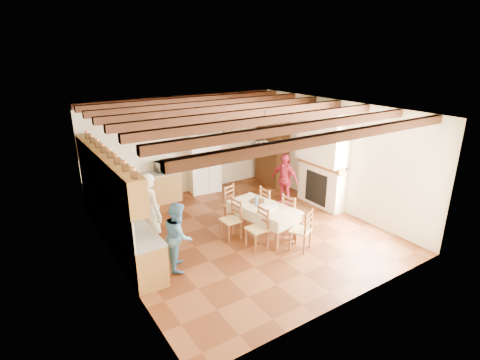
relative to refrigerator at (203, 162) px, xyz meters
name	(u,v)px	position (x,y,z in m)	size (l,w,h in m)	color
floor	(243,232)	(-0.55, -3.10, -0.95)	(6.00, 6.50, 0.02)	#4C220F
ceiling	(244,109)	(-0.55, -3.10, 2.07)	(6.00, 6.50, 0.02)	white
wall_back	(184,145)	(-0.55, 0.16, 0.56)	(6.00, 0.02, 3.00)	beige
wall_front	(353,227)	(-0.55, -6.36, 0.56)	(6.00, 0.02, 3.00)	beige
wall_left	(113,202)	(-3.56, -3.10, 0.56)	(0.02, 6.50, 3.00)	beige
wall_right	(334,155)	(2.46, -3.10, 0.56)	(0.02, 6.50, 3.00)	beige
ceiling_beams	(244,114)	(-0.55, -3.10, 1.97)	(6.00, 6.30, 0.16)	#361E12
lower_cabinets_left	(119,227)	(-3.25, -2.05, -0.51)	(0.60, 4.30, 0.86)	brown
lower_cabinets_back	(140,192)	(-2.10, -0.15, -0.51)	(2.30, 0.60, 0.86)	brown
countertop_left	(117,209)	(-3.25, -2.05, -0.06)	(0.62, 4.30, 0.04)	slate
countertop_back	(139,177)	(-2.10, -0.15, -0.06)	(2.34, 0.62, 0.04)	slate
backsplash_left	(102,199)	(-3.54, -2.05, 0.26)	(0.03, 4.30, 0.60)	#ECE9CD
backsplash_back	(134,163)	(-2.10, 0.13, 0.26)	(2.30, 0.03, 0.60)	#ECE9CD
upper_cabinets	(106,169)	(-3.38, -2.05, 0.91)	(0.35, 4.20, 0.70)	brown
fireplace	(321,158)	(2.17, -2.90, 0.46)	(0.56, 1.60, 2.80)	beige
wall_picture	(228,128)	(1.00, 0.13, 0.91)	(0.34, 0.03, 0.42)	#2F2216
refrigerator	(203,162)	(0.00, 0.00, 0.00)	(0.94, 0.77, 1.88)	white
hutch	(272,150)	(2.20, -0.67, 0.22)	(0.53, 1.27, 2.31)	#381E0C
dining_table	(263,209)	(-0.20, -3.42, -0.29)	(1.16, 1.80, 0.73)	silver
chandelier	(264,144)	(-0.20, -3.42, 1.31)	(0.47, 0.47, 0.03)	black
chair_left_near	(257,228)	(-0.71, -3.89, -0.46)	(0.42, 0.40, 0.96)	brown
chair_left_far	(231,219)	(-0.96, -3.18, -0.46)	(0.42, 0.40, 0.96)	brown
chair_right_near	(292,212)	(0.53, -3.66, -0.46)	(0.42, 0.40, 0.96)	brown
chair_right_far	(270,204)	(0.36, -2.97, -0.46)	(0.42, 0.40, 0.96)	brown
chair_end_near	(301,229)	(0.07, -4.47, -0.46)	(0.42, 0.40, 0.96)	brown
chair_end_far	(234,204)	(-0.39, -2.44, -0.46)	(0.42, 0.40, 0.96)	brown
person_man	(150,214)	(-2.75, -2.81, -0.01)	(0.68, 0.44, 1.86)	beige
person_woman_blue	(179,236)	(-2.49, -3.67, -0.22)	(0.69, 0.54, 1.43)	teal
person_woman_red	(284,180)	(1.37, -2.31, -0.18)	(0.89, 0.37, 1.51)	#A62039
microwave	(166,166)	(-1.29, -0.15, 0.12)	(0.56, 0.38, 0.31)	silver
fridge_vase	(203,126)	(0.03, 0.00, 1.11)	(0.32, 0.32, 0.34)	#381E0C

